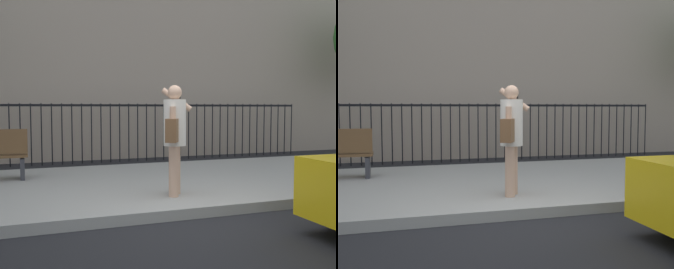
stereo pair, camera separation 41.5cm
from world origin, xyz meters
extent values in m
plane|color=black|center=(0.00, 0.00, 0.00)|extent=(60.00, 60.00, 0.00)
cube|color=#9E9B93|center=(0.00, 2.20, 0.07)|extent=(28.00, 4.40, 0.15)
cube|color=black|center=(0.00, 5.90, 1.55)|extent=(12.00, 0.04, 0.06)
cylinder|color=black|center=(-2.43, 5.90, 0.80)|extent=(0.03, 0.03, 1.60)
cylinder|color=black|center=(-2.17, 5.90, 0.80)|extent=(0.03, 0.03, 1.60)
cylinder|color=black|center=(-1.91, 5.90, 0.80)|extent=(0.03, 0.03, 1.60)
cylinder|color=black|center=(-1.66, 5.90, 0.80)|extent=(0.03, 0.03, 1.60)
cylinder|color=black|center=(-1.40, 5.90, 0.80)|extent=(0.03, 0.03, 1.60)
cylinder|color=black|center=(-1.15, 5.90, 0.80)|extent=(0.03, 0.03, 1.60)
cylinder|color=black|center=(-0.89, 5.90, 0.80)|extent=(0.03, 0.03, 1.60)
cylinder|color=black|center=(-0.64, 5.90, 0.80)|extent=(0.03, 0.03, 1.60)
cylinder|color=black|center=(-0.38, 5.90, 0.80)|extent=(0.03, 0.03, 1.60)
cylinder|color=black|center=(-0.13, 5.90, 0.80)|extent=(0.03, 0.03, 1.60)
cylinder|color=black|center=(0.13, 5.90, 0.80)|extent=(0.03, 0.03, 1.60)
cylinder|color=black|center=(0.38, 5.90, 0.80)|extent=(0.03, 0.03, 1.60)
cylinder|color=black|center=(0.64, 5.90, 0.80)|extent=(0.03, 0.03, 1.60)
cylinder|color=black|center=(0.89, 5.90, 0.80)|extent=(0.03, 0.03, 1.60)
cylinder|color=black|center=(1.15, 5.90, 0.80)|extent=(0.03, 0.03, 1.60)
cylinder|color=black|center=(1.40, 5.90, 0.80)|extent=(0.03, 0.03, 1.60)
cylinder|color=black|center=(1.66, 5.90, 0.80)|extent=(0.03, 0.03, 1.60)
cylinder|color=black|center=(1.91, 5.90, 0.80)|extent=(0.03, 0.03, 1.60)
cylinder|color=black|center=(2.17, 5.90, 0.80)|extent=(0.03, 0.03, 1.60)
cylinder|color=black|center=(2.43, 5.90, 0.80)|extent=(0.03, 0.03, 1.60)
cylinder|color=black|center=(2.68, 5.90, 0.80)|extent=(0.03, 0.03, 1.60)
cylinder|color=black|center=(2.94, 5.90, 0.80)|extent=(0.03, 0.03, 1.60)
cylinder|color=black|center=(3.19, 5.90, 0.80)|extent=(0.03, 0.03, 1.60)
cylinder|color=black|center=(3.45, 5.90, 0.80)|extent=(0.03, 0.03, 1.60)
cylinder|color=black|center=(3.70, 5.90, 0.80)|extent=(0.03, 0.03, 1.60)
cylinder|color=black|center=(3.96, 5.90, 0.80)|extent=(0.03, 0.03, 1.60)
cylinder|color=black|center=(4.21, 5.90, 0.80)|extent=(0.03, 0.03, 1.60)
cylinder|color=black|center=(4.47, 5.90, 0.80)|extent=(0.03, 0.03, 1.60)
cylinder|color=black|center=(4.72, 5.90, 0.80)|extent=(0.03, 0.03, 1.60)
cylinder|color=black|center=(4.98, 5.90, 0.80)|extent=(0.03, 0.03, 1.60)
cylinder|color=black|center=(5.23, 5.90, 0.80)|extent=(0.03, 0.03, 1.60)
cylinder|color=black|center=(5.49, 5.90, 0.80)|extent=(0.03, 0.03, 1.60)
cylinder|color=black|center=(5.74, 5.90, 0.80)|extent=(0.03, 0.03, 1.60)
cylinder|color=black|center=(6.00, 5.90, 0.80)|extent=(0.03, 0.03, 1.60)
cylinder|color=tan|center=(0.11, 0.92, 0.53)|extent=(0.15, 0.15, 0.76)
cylinder|color=tan|center=(0.02, 0.75, 0.53)|extent=(0.15, 0.15, 0.76)
cylinder|color=silver|center=(0.07, 0.83, 1.26)|extent=(0.46, 0.46, 0.70)
sphere|color=tan|center=(0.07, 0.83, 1.72)|extent=(0.22, 0.22, 0.22)
cylinder|color=tan|center=(0.16, 1.01, 1.61)|extent=(0.47, 0.32, 0.38)
cylinder|color=tan|center=(-0.03, 0.66, 1.24)|extent=(0.09, 0.09, 0.53)
cube|color=black|center=(0.19, 0.94, 1.70)|extent=(0.04, 0.07, 0.15)
cube|color=brown|center=(-0.06, 0.61, 1.16)|extent=(0.28, 0.32, 0.34)
cube|color=#333338|center=(-2.13, 3.12, 0.35)|extent=(0.08, 0.41, 0.40)
camera|label=1|loc=(-2.09, -4.83, 1.49)|focal=42.87mm
camera|label=2|loc=(-1.70, -4.96, 1.49)|focal=42.87mm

